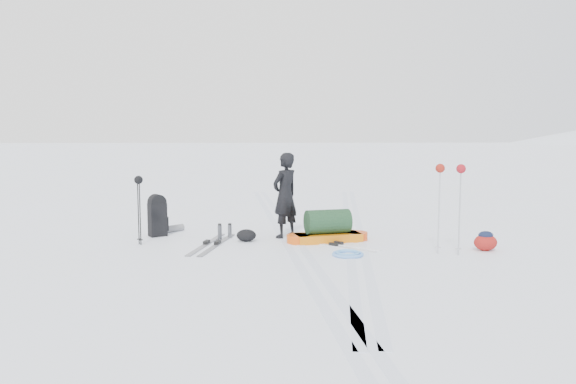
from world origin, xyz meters
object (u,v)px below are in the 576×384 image
object	(u,v)px
skier	(285,195)
ski_poles_black	(139,188)
pulk_sled	(328,229)
expedition_rucksack	(160,216)

from	to	relation	value
skier	ski_poles_black	world-z (taller)	skier
skier	ski_poles_black	xyz separation A→B (m)	(-2.64, -0.54, 0.20)
skier	pulk_sled	distance (m)	1.06
pulk_sled	ski_poles_black	distance (m)	3.50
pulk_sled	expedition_rucksack	size ratio (longest dim) A/B	1.88
skier	pulk_sled	world-z (taller)	skier
pulk_sled	expedition_rucksack	world-z (taller)	expedition_rucksack
expedition_rucksack	ski_poles_black	bearing A→B (deg)	-133.88
expedition_rucksack	ski_poles_black	size ratio (longest dim) A/B	0.69
skier	ski_poles_black	size ratio (longest dim) A/B	1.31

